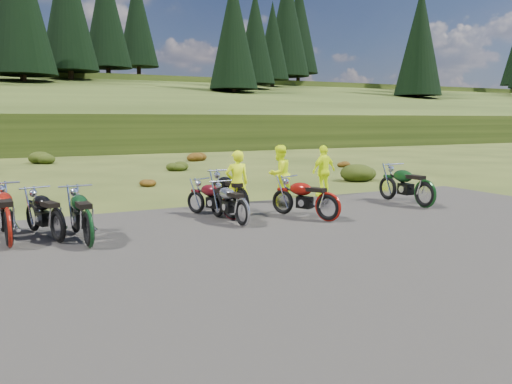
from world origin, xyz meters
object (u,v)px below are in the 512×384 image
motorcycle_7 (424,209)px  person_middle (237,184)px  motorcycle_0 (59,244)px  motorcycle_3 (242,228)px

motorcycle_7 → person_middle: 5.64m
motorcycle_7 → person_middle: person_middle is taller
motorcycle_0 → motorcycle_7: (9.99, -0.32, 0.00)m
motorcycle_0 → person_middle: size_ratio=1.19×
person_middle → motorcycle_0: bearing=19.9°
motorcycle_7 → person_middle: bearing=74.5°
motorcycle_0 → motorcycle_3: motorcycle_0 is taller
motorcycle_3 → person_middle: bearing=-24.5°
motorcycle_0 → motorcycle_7: size_ratio=0.89×
motorcycle_0 → motorcycle_3: bearing=-111.1°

